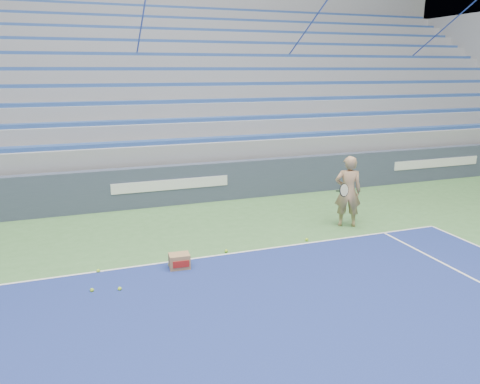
% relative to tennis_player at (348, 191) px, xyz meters
% --- Properties ---
extents(sponsor_barrier, '(30.00, 0.32, 1.10)m').
position_rel_tennis_player_xyz_m(sponsor_barrier, '(-3.58, 3.24, -0.30)').
color(sponsor_barrier, '#384156').
rests_on(sponsor_barrier, ground).
extents(bleachers, '(31.00, 9.15, 7.30)m').
position_rel_tennis_player_xyz_m(bleachers, '(-3.59, 8.96, 1.50)').
color(bleachers, gray).
rests_on(bleachers, ground).
extents(tennis_player, '(0.97, 0.93, 1.70)m').
position_rel_tennis_player_xyz_m(tennis_player, '(0.00, 0.00, 0.00)').
color(tennis_player, tan).
rests_on(tennis_player, ground).
extents(ball_box, '(0.40, 0.32, 0.29)m').
position_rel_tennis_player_xyz_m(ball_box, '(-4.31, -1.10, -0.71)').
color(ball_box, '#9F774D').
rests_on(ball_box, ground).
extents(tennis_ball_0, '(0.07, 0.07, 0.07)m').
position_rel_tennis_player_xyz_m(tennis_ball_0, '(-5.91, -1.55, -0.82)').
color(tennis_ball_0, '#AFE32E').
rests_on(tennis_ball_0, ground).
extents(tennis_ball_1, '(0.07, 0.07, 0.07)m').
position_rel_tennis_player_xyz_m(tennis_ball_1, '(-5.47, -1.66, -0.82)').
color(tennis_ball_1, '#AFE32E').
rests_on(tennis_ball_1, ground).
extents(tennis_ball_2, '(0.07, 0.07, 0.07)m').
position_rel_tennis_player_xyz_m(tennis_ball_2, '(-4.46, -0.94, -0.82)').
color(tennis_ball_2, '#AFE32E').
rests_on(tennis_ball_2, ground).
extents(tennis_ball_3, '(0.07, 0.07, 0.07)m').
position_rel_tennis_player_xyz_m(tennis_ball_3, '(-5.77, -0.78, -0.82)').
color(tennis_ball_3, '#AFE32E').
rests_on(tennis_ball_3, ground).
extents(tennis_ball_4, '(0.07, 0.07, 0.07)m').
position_rel_tennis_player_xyz_m(tennis_ball_4, '(-3.24, -0.64, -0.82)').
color(tennis_ball_4, '#AFE32E').
rests_on(tennis_ball_4, ground).
extents(tennis_ball_5, '(0.07, 0.07, 0.07)m').
position_rel_tennis_player_xyz_m(tennis_ball_5, '(-1.37, -0.61, -0.82)').
color(tennis_ball_5, '#AFE32E').
rests_on(tennis_ball_5, ground).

